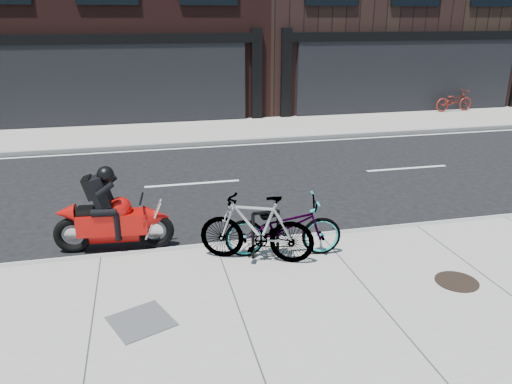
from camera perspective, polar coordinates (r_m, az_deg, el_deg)
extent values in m
plane|color=black|center=(10.92, -6.13, -2.33)|extent=(120.00, 120.00, 0.00)
cube|color=gray|center=(6.55, -0.35, -17.85)|extent=(60.00, 6.00, 0.13)
cube|color=gray|center=(18.30, -9.22, 6.71)|extent=(60.00, 3.50, 0.13)
cylinder|color=black|center=(8.40, -0.35, -5.11)|extent=(0.06, 0.06, 0.82)
cylinder|color=black|center=(8.55, 2.52, -4.69)|extent=(0.06, 0.06, 0.82)
cylinder|color=black|center=(8.31, 1.12, -2.33)|extent=(0.45, 0.10, 0.06)
imported|color=gray|center=(8.50, 3.14, -4.00)|extent=(2.07, 0.98, 1.05)
imported|color=gray|center=(8.29, 0.06, -4.16)|extent=(1.99, 1.26, 1.16)
torus|color=black|center=(9.32, -11.42, -4.36)|extent=(0.69, 0.21, 0.68)
torus|color=black|center=(9.54, -20.21, -4.65)|extent=(0.69, 0.21, 0.68)
cube|color=#A90B07|center=(9.33, -16.04, -3.37)|extent=(1.26, 0.50, 0.39)
cone|color=#A90B07|center=(9.21, -11.27, -2.83)|extent=(0.50, 0.49, 0.45)
sphere|color=#A90B07|center=(9.21, -15.25, -1.80)|extent=(0.41, 0.41, 0.41)
cube|color=black|center=(9.29, -18.06, -2.03)|extent=(0.59, 0.34, 0.12)
cylinder|color=silver|center=(9.68, -19.08, -4.30)|extent=(0.57, 0.15, 0.09)
cube|color=black|center=(9.15, -17.40, 0.04)|extent=(0.43, 0.41, 0.60)
cube|color=black|center=(9.15, -18.46, 0.48)|extent=(0.27, 0.33, 0.41)
sphere|color=black|center=(9.03, -16.83, 1.92)|extent=(0.30, 0.30, 0.30)
imported|color=maroon|center=(23.45, 21.70, 9.68)|extent=(1.77, 0.68, 0.91)
cylinder|color=black|center=(8.47, 21.96, -9.47)|extent=(0.80, 0.80, 0.02)
cube|color=#474749|center=(7.14, -12.98, -14.19)|extent=(0.98, 0.98, 0.02)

